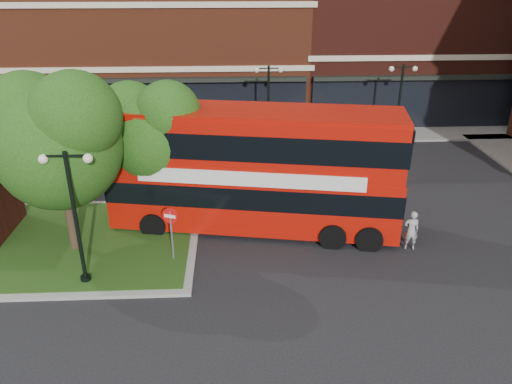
{
  "coord_description": "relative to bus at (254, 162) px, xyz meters",
  "views": [
    {
      "loc": [
        -0.14,
        -14.94,
        10.39
      ],
      "look_at": [
        0.73,
        3.38,
        2.0
      ],
      "focal_mm": 35.0,
      "sensor_mm": 36.0,
      "label": 1
    }
  ],
  "objects": [
    {
      "name": "ground",
      "position": [
        -0.68,
        -4.14,
        -2.99
      ],
      "size": [
        120.0,
        120.0,
        0.0
      ],
      "primitive_type": "plane",
      "color": "black",
      "rests_on": "ground"
    },
    {
      "name": "pavement_far",
      "position": [
        -0.68,
        12.36,
        -2.93
      ],
      "size": [
        44.0,
        3.0,
        0.12
      ],
      "primitive_type": "cube",
      "color": "slate",
      "rests_on": "ground"
    },
    {
      "name": "terrace_far_left",
      "position": [
        -8.68,
        19.86,
        4.01
      ],
      "size": [
        26.0,
        12.0,
        14.0
      ],
      "primitive_type": "cube",
      "color": "maroon",
      "rests_on": "ground"
    },
    {
      "name": "terrace_far_right",
      "position": [
        13.32,
        19.86,
        5.01
      ],
      "size": [
        18.0,
        12.0,
        16.0
      ],
      "primitive_type": "cube",
      "color": "#471911",
      "rests_on": "ground"
    },
    {
      "name": "traffic_island",
      "position": [
        -8.68,
        -1.14,
        -2.92
      ],
      "size": [
        12.6,
        7.6,
        0.15
      ],
      "color": "gray",
      "rests_on": "ground"
    },
    {
      "name": "tree_island_west",
      "position": [
        -7.27,
        -1.57,
        1.8
      ],
      "size": [
        5.4,
        4.71,
        7.21
      ],
      "color": "#2D2116",
      "rests_on": "ground"
    },
    {
      "name": "tree_island_east",
      "position": [
        -4.26,
        0.92,
        1.25
      ],
      "size": [
        4.46,
        3.9,
        6.29
      ],
      "color": "#2D2116",
      "rests_on": "ground"
    },
    {
      "name": "lamp_island",
      "position": [
        -6.18,
        -3.94,
        -0.16
      ],
      "size": [
        1.72,
        0.36,
        5.0
      ],
      "color": "black",
      "rests_on": "ground"
    },
    {
      "name": "lamp_far_left",
      "position": [
        1.32,
        10.36,
        -0.16
      ],
      "size": [
        1.72,
        0.36,
        5.0
      ],
      "color": "black",
      "rests_on": "ground"
    },
    {
      "name": "lamp_far_right",
      "position": [
        9.32,
        10.36,
        -0.16
      ],
      "size": [
        1.72,
        0.36,
        5.0
      ],
      "color": "black",
      "rests_on": "ground"
    },
    {
      "name": "bus",
      "position": [
        0.0,
        0.0,
        0.0
      ],
      "size": [
        12.23,
        4.76,
        4.56
      ],
      "rotation": [
        0.0,
        0.0,
        -0.18
      ],
      "color": "#AD1006",
      "rests_on": "ground"
    },
    {
      "name": "woman",
      "position": [
        6.12,
        -2.14,
        -2.16
      ],
      "size": [
        0.64,
        0.45,
        1.67
      ],
      "primitive_type": "imported",
      "rotation": [
        0.0,
        0.0,
        3.05
      ],
      "color": "gray",
      "rests_on": "ground"
    },
    {
      "name": "car_silver",
      "position": [
        -7.44,
        11.86,
        -2.35
      ],
      "size": [
        3.9,
        1.86,
        1.29
      ],
      "primitive_type": "imported",
      "rotation": [
        0.0,
        0.0,
        1.66
      ],
      "color": "#ABAEB2",
      "rests_on": "ground"
    },
    {
      "name": "car_white",
      "position": [
        5.37,
        10.63,
        -2.25
      ],
      "size": [
        4.58,
        1.91,
        1.47
      ],
      "primitive_type": "imported",
      "rotation": [
        0.0,
        0.0,
        1.49
      ],
      "color": "silver",
      "rests_on": "ground"
    },
    {
      "name": "no_entry_sign",
      "position": [
        -3.2,
        -2.64,
        -1.37
      ],
      "size": [
        0.61,
        0.26,
        2.27
      ],
      "rotation": [
        0.0,
        0.0,
        -0.34
      ],
      "color": "slate",
      "rests_on": "ground"
    }
  ]
}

